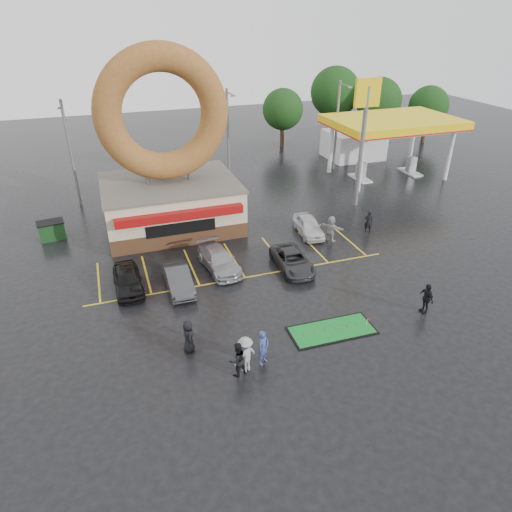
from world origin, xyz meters
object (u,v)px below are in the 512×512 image
object	(u,v)px
streetlight_left	(70,152)
streetlight_right	(337,124)
car_white	(309,226)
person_blue	(263,347)
gas_station	(375,133)
shell_sign	(365,120)
car_black	(128,280)
car_silver	(219,260)
dumpster	(52,231)
streetlight_mid	(228,135)
car_grey	(292,260)
donut_shop	(168,172)
putting_green	(332,330)
person_cameraman	(426,298)
car_dgrey	(178,279)

from	to	relation	value
streetlight_left	streetlight_right	size ratio (longest dim) A/B	1.00
car_white	person_blue	xyz separation A→B (m)	(-8.20, -12.55, 0.27)
gas_station	shell_sign	distance (m)	11.93
car_black	car_white	xyz separation A→B (m)	(13.83, 3.58, -0.02)
car_silver	dumpster	distance (m)	13.66
streetlight_mid	car_grey	xyz separation A→B (m)	(-0.66, -17.42, -4.17)
donut_shop	putting_green	distance (m)	17.91
person_cameraman	car_dgrey	bearing A→B (deg)	-118.67
gas_station	putting_green	bearing A→B (deg)	-125.30
shell_sign	streetlight_left	xyz separation A→B (m)	(-23.00, 7.92, -2.60)
donut_shop	streetlight_left	world-z (taller)	donut_shop
streetlight_right	dumpster	size ratio (longest dim) A/B	5.00
streetlight_left	putting_green	world-z (taller)	streetlight_left
car_dgrey	person_blue	size ratio (longest dim) A/B	2.19
donut_shop	streetlight_right	size ratio (longest dim) A/B	1.50
streetlight_right	car_black	bearing A→B (deg)	-143.02
streetlight_right	streetlight_left	bearing A→B (deg)	-175.60
donut_shop	putting_green	bearing A→B (deg)	-70.61
streetlight_left	streetlight_mid	size ratio (longest dim) A/B	1.00
donut_shop	streetlight_left	bearing A→B (deg)	135.22
shell_sign	person_cameraman	size ratio (longest dim) A/B	5.72
donut_shop	shell_sign	size ratio (longest dim) A/B	1.27
car_dgrey	putting_green	size ratio (longest dim) A/B	0.88
donut_shop	dumpster	xyz separation A→B (m)	(-9.00, 0.57, -3.81)
gas_station	car_silver	bearing A→B (deg)	-143.28
car_black	car_white	bearing A→B (deg)	13.61
car_white	dumpster	xyz separation A→B (m)	(-18.59, 5.54, -0.03)
streetlight_left	car_white	distance (m)	20.84
person_blue	person_cameraman	size ratio (longest dim) A/B	1.02
car_white	car_black	bearing A→B (deg)	-159.63
putting_green	car_grey	bearing A→B (deg)	85.19
shell_sign	car_silver	world-z (taller)	shell_sign
streetlight_right	car_silver	size ratio (longest dim) A/B	1.96
donut_shop	car_white	bearing A→B (deg)	-27.39
car_dgrey	streetlight_right	bearing A→B (deg)	41.18
car_silver	person_blue	distance (m)	9.62
shell_sign	streetlight_left	world-z (taller)	shell_sign
streetlight_mid	dumpster	size ratio (longest dim) A/B	5.00
gas_station	person_blue	distance (m)	33.53
dumpster	putting_green	size ratio (longest dim) A/B	0.38
streetlight_left	dumpster	xyz separation A→B (m)	(-2.00, -6.37, -4.13)
car_dgrey	dumpster	bearing A→B (deg)	126.69
car_white	dumpster	size ratio (longest dim) A/B	2.22
donut_shop	person_blue	bearing A→B (deg)	-85.45
car_white	car_silver	bearing A→B (deg)	-153.69
car_dgrey	person_cameraman	xyz separation A→B (m)	(12.87, -7.06, 0.24)
person_blue	putting_green	distance (m)	4.61
car_white	car_dgrey	bearing A→B (deg)	-151.90
donut_shop	shell_sign	xyz separation A→B (m)	(16.00, -0.97, 2.91)
car_white	person_cameraman	size ratio (longest dim) A/B	2.16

